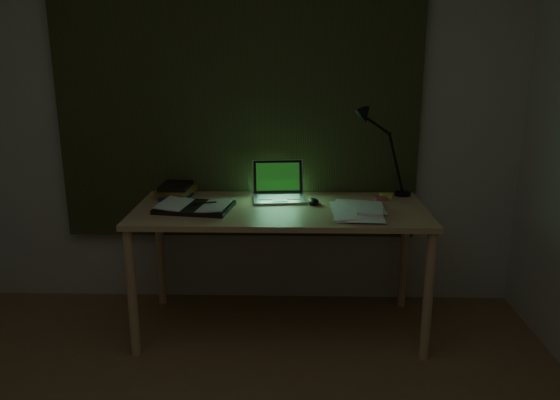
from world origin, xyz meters
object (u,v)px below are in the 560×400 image
at_px(laptop, 279,182).
at_px(loose_papers, 361,210).
at_px(open_textbook, 195,206).
at_px(book_stack, 176,190).
at_px(desk_lamp, 405,153).
at_px(desk, 280,269).

distance_m(laptop, loose_papers, 0.51).
bearing_deg(loose_papers, open_textbook, 178.70).
bearing_deg(laptop, open_textbook, -162.19).
distance_m(book_stack, loose_papers, 1.10).
bearing_deg(laptop, desk_lamp, 4.72).
distance_m(desk, open_textbook, 0.62).
distance_m(desk, laptop, 0.50).
height_order(desk, book_stack, book_stack).
bearing_deg(laptop, desk, -91.54).
distance_m(desk, desk_lamp, 1.01).
xyz_separation_m(desk, laptop, (-0.01, 0.15, 0.48)).
bearing_deg(desk_lamp, desk, -161.85).
distance_m(loose_papers, desk_lamp, 0.52).
xyz_separation_m(desk, book_stack, (-0.63, 0.20, 0.42)).
relative_size(desk, loose_papers, 4.91).
height_order(laptop, open_textbook, laptop).
distance_m(book_stack, desk_lamp, 1.38).
xyz_separation_m(laptop, open_textbook, (-0.46, -0.20, -0.09)).
bearing_deg(desk, loose_papers, -9.00).
bearing_deg(open_textbook, laptop, 32.01).
relative_size(desk, laptop, 4.77).
relative_size(desk, book_stack, 7.45).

